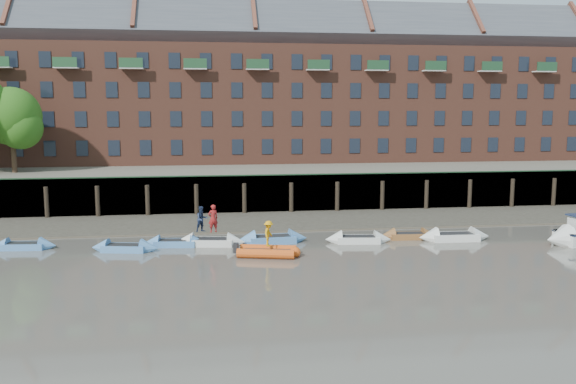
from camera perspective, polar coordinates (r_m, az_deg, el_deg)
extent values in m
plane|color=#58534C|center=(30.84, 2.28, -9.04)|extent=(220.00, 220.00, 0.00)
cube|color=#3D382F|center=(48.17, -1.43, -2.79)|extent=(110.00, 8.00, 0.50)
cube|color=#4C4336|center=(44.85, -0.95, -3.60)|extent=(110.00, 1.60, 0.10)
cube|color=#2D2A26|center=(52.22, -1.96, -0.16)|extent=(110.00, 0.80, 3.20)
cylinder|color=black|center=(52.95, -21.66, -0.94)|extent=(0.36, 0.36, 2.60)
cylinder|color=black|center=(52.12, -17.39, -0.87)|extent=(0.36, 0.36, 2.60)
cylinder|color=black|center=(51.59, -13.01, -0.80)|extent=(0.36, 0.36, 2.60)
cylinder|color=black|center=(51.37, -8.56, -0.72)|extent=(0.36, 0.36, 2.60)
cylinder|color=black|center=(51.46, -4.11, -0.63)|extent=(0.36, 0.36, 2.60)
cylinder|color=black|center=(51.86, 0.31, -0.55)|extent=(0.36, 0.36, 2.60)
cylinder|color=black|center=(52.56, 4.63, -0.46)|extent=(0.36, 0.36, 2.60)
cylinder|color=black|center=(53.55, 8.82, -0.37)|extent=(0.36, 0.36, 2.60)
cylinder|color=black|center=(54.82, 12.83, -0.28)|extent=(0.36, 0.36, 2.60)
cylinder|color=black|center=(56.34, 16.64, -0.20)|extent=(0.36, 0.36, 2.60)
cylinder|color=black|center=(58.10, 20.24, -0.12)|extent=(0.36, 0.36, 2.60)
cylinder|color=black|center=(60.07, 23.61, -0.04)|extent=(0.36, 0.36, 2.60)
cube|color=#264C2D|center=(51.71, -1.94, 1.60)|extent=(110.00, 0.06, 0.10)
cube|color=#5E594D|center=(65.65, -3.16, 1.53)|extent=(110.00, 28.00, 3.20)
cube|color=brown|center=(66.22, -3.28, 8.17)|extent=(80.00, 10.00, 12.00)
cube|color=#42444C|center=(66.63, -3.33, 14.38)|extent=(80.60, 15.56, 15.56)
cube|color=black|center=(63.69, -24.01, 3.71)|extent=(1.10, 0.12, 1.50)
cube|color=black|center=(62.92, -21.39, 3.81)|extent=(1.10, 0.12, 1.50)
cube|color=black|center=(62.28, -18.70, 3.90)|extent=(1.10, 0.12, 1.50)
cube|color=black|center=(61.78, -15.96, 3.98)|extent=(1.10, 0.12, 1.50)
cube|color=black|center=(61.42, -13.19, 4.06)|extent=(1.10, 0.12, 1.50)
cube|color=black|center=(61.21, -10.38, 4.13)|extent=(1.10, 0.12, 1.50)
cube|color=black|center=(61.14, -7.57, 4.19)|extent=(1.10, 0.12, 1.50)
cube|color=black|center=(61.22, -4.75, 4.23)|extent=(1.10, 0.12, 1.50)
cube|color=black|center=(61.45, -1.95, 4.27)|extent=(1.10, 0.12, 1.50)
cube|color=black|center=(61.82, 0.83, 4.30)|extent=(1.10, 0.12, 1.50)
cube|color=black|center=(62.34, 3.56, 4.31)|extent=(1.10, 0.12, 1.50)
cube|color=black|center=(62.99, 6.25, 4.32)|extent=(1.10, 0.12, 1.50)
cube|color=black|center=(63.78, 8.87, 4.32)|extent=(1.10, 0.12, 1.50)
cube|color=black|center=(64.69, 11.43, 4.31)|extent=(1.10, 0.12, 1.50)
cube|color=black|center=(65.74, 13.91, 4.29)|extent=(1.10, 0.12, 1.50)
cube|color=black|center=(66.90, 16.30, 4.26)|extent=(1.10, 0.12, 1.50)
cube|color=black|center=(68.17, 18.61, 4.23)|extent=(1.10, 0.12, 1.50)
cube|color=black|center=(69.55, 20.84, 4.19)|extent=(1.10, 0.12, 1.50)
cube|color=black|center=(71.03, 22.97, 4.15)|extent=(1.10, 0.12, 1.50)
cube|color=black|center=(72.60, 25.01, 4.10)|extent=(1.10, 0.12, 1.50)
cube|color=black|center=(63.57, -24.16, 6.23)|extent=(1.10, 0.12, 1.50)
cube|color=black|center=(62.80, -21.52, 6.36)|extent=(1.10, 0.12, 1.50)
cube|color=black|center=(62.16, -18.82, 6.47)|extent=(1.10, 0.12, 1.50)
cube|color=black|center=(61.65, -16.06, 6.58)|extent=(1.10, 0.12, 1.50)
cube|color=black|center=(61.30, -13.27, 6.67)|extent=(1.10, 0.12, 1.50)
cube|color=black|center=(61.08, -10.45, 6.75)|extent=(1.10, 0.12, 1.50)
cube|color=black|center=(61.02, -7.61, 6.81)|extent=(1.10, 0.12, 1.50)
cube|color=black|center=(61.10, -4.78, 6.85)|extent=(1.10, 0.12, 1.50)
cube|color=black|center=(61.33, -1.96, 6.88)|extent=(1.10, 0.12, 1.50)
cube|color=black|center=(61.70, 0.83, 6.89)|extent=(1.10, 0.12, 1.50)
cube|color=black|center=(62.21, 3.59, 6.89)|extent=(1.10, 0.12, 1.50)
cube|color=black|center=(62.87, 6.29, 6.87)|extent=(1.10, 0.12, 1.50)
cube|color=black|center=(63.66, 8.93, 6.83)|extent=(1.10, 0.12, 1.50)
cube|color=black|center=(64.58, 11.50, 6.79)|extent=(1.10, 0.12, 1.50)
cube|color=black|center=(65.62, 13.99, 6.73)|extent=(1.10, 0.12, 1.50)
cube|color=black|center=(66.79, 16.40, 6.66)|extent=(1.10, 0.12, 1.50)
cube|color=black|center=(68.06, 18.72, 6.58)|extent=(1.10, 0.12, 1.50)
cube|color=black|center=(69.44, 20.95, 6.50)|extent=(1.10, 0.12, 1.50)
cube|color=black|center=(70.92, 23.10, 6.41)|extent=(1.10, 0.12, 1.50)
cube|color=black|center=(72.50, 25.15, 6.31)|extent=(1.10, 0.12, 1.50)
cube|color=black|center=(63.58, -24.31, 8.75)|extent=(1.10, 0.12, 1.50)
cube|color=black|center=(62.80, -21.65, 8.91)|extent=(1.10, 0.12, 1.50)
cube|color=black|center=(62.16, -18.94, 9.05)|extent=(1.10, 0.12, 1.50)
cube|color=black|center=(61.66, -16.17, 9.18)|extent=(1.10, 0.12, 1.50)
cube|color=black|center=(61.30, -13.36, 9.29)|extent=(1.10, 0.12, 1.50)
cube|color=black|center=(61.09, -10.52, 9.37)|extent=(1.10, 0.12, 1.50)
cube|color=black|center=(61.02, -7.66, 9.44)|extent=(1.10, 0.12, 1.50)
cube|color=black|center=(61.10, -4.81, 9.48)|extent=(1.10, 0.12, 1.50)
cube|color=black|center=(61.33, -1.97, 9.50)|extent=(1.10, 0.12, 1.50)
cube|color=black|center=(61.70, 0.84, 9.49)|extent=(1.10, 0.12, 1.50)
cube|color=black|center=(62.22, 3.61, 9.47)|extent=(1.10, 0.12, 1.50)
cube|color=black|center=(62.88, 6.33, 9.42)|extent=(1.10, 0.12, 1.50)
cube|color=black|center=(63.66, 8.98, 9.35)|extent=(1.10, 0.12, 1.50)
cube|color=black|center=(64.58, 11.57, 9.27)|extent=(1.10, 0.12, 1.50)
cube|color=black|center=(65.63, 14.07, 9.17)|extent=(1.10, 0.12, 1.50)
cube|color=black|center=(66.79, 16.50, 9.06)|extent=(1.10, 0.12, 1.50)
cube|color=black|center=(68.07, 18.83, 8.94)|extent=(1.10, 0.12, 1.50)
cube|color=black|center=(69.45, 21.07, 8.80)|extent=(1.10, 0.12, 1.50)
cube|color=black|center=(70.93, 23.22, 8.66)|extent=(1.10, 0.12, 1.50)
cube|color=black|center=(72.50, 25.28, 8.52)|extent=(1.10, 0.12, 1.50)
cube|color=black|center=(63.71, -24.45, 11.26)|extent=(1.10, 0.12, 1.50)
cube|color=black|center=(62.93, -21.79, 11.45)|extent=(1.10, 0.12, 1.50)
cube|color=black|center=(62.29, -19.05, 11.63)|extent=(1.10, 0.12, 1.50)
cube|color=black|center=(61.79, -16.27, 11.77)|extent=(1.10, 0.12, 1.50)
cube|color=black|center=(61.44, -13.44, 11.90)|extent=(1.10, 0.12, 1.50)
cube|color=black|center=(61.22, -10.59, 11.99)|extent=(1.10, 0.12, 1.50)
cube|color=black|center=(61.16, -7.71, 12.06)|extent=(1.10, 0.12, 1.50)
cube|color=black|center=(61.24, -4.84, 12.10)|extent=(1.10, 0.12, 1.50)
cube|color=black|center=(61.47, -1.99, 12.11)|extent=(1.10, 0.12, 1.50)
cube|color=black|center=(61.84, 0.84, 12.09)|extent=(1.10, 0.12, 1.50)
cube|color=black|center=(62.35, 3.63, 12.04)|extent=(1.10, 0.12, 1.50)
cube|color=black|center=(63.01, 6.37, 11.96)|extent=(1.10, 0.12, 1.50)
cube|color=black|center=(63.79, 9.04, 11.87)|extent=(1.10, 0.12, 1.50)
cube|color=black|center=(64.71, 11.64, 11.75)|extent=(1.10, 0.12, 1.50)
cube|color=black|center=(65.75, 14.16, 11.61)|extent=(1.10, 0.12, 1.50)
cube|color=black|center=(66.91, 16.59, 11.45)|extent=(1.10, 0.12, 1.50)
cube|color=black|center=(68.19, 18.94, 11.29)|extent=(1.10, 0.12, 1.50)
cube|color=black|center=(69.56, 21.19, 11.11)|extent=(1.10, 0.12, 1.50)
cube|color=black|center=(71.04, 23.35, 10.92)|extent=(1.10, 0.12, 1.50)
cylinder|color=#3A281C|center=(59.11, -24.30, 3.60)|extent=(0.44, 0.44, 4.00)
sphere|color=#2C6217|center=(58.99, -24.47, 6.47)|extent=(5.12, 5.12, 5.12)
cube|color=#4D82BF|center=(42.51, -23.46, -4.65)|extent=(2.67, 1.37, 0.40)
cone|color=#4D82BF|center=(42.01, -21.52, -4.69)|extent=(1.10, 1.24, 1.17)
cone|color=#4D82BF|center=(43.05, -25.35, -4.61)|extent=(1.10, 1.24, 1.17)
cube|color=black|center=(42.47, -23.47, -4.41)|extent=(2.22, 1.04, 0.06)
cube|color=#4D82BF|center=(39.79, -15.03, -5.07)|extent=(2.92, 1.75, 0.43)
cone|color=#4D82BF|center=(39.31, -12.83, -5.16)|extent=(1.29, 1.42, 1.23)
cone|color=#4D82BF|center=(40.33, -17.18, -4.98)|extent=(1.29, 1.42, 1.23)
cube|color=black|center=(39.74, -15.04, -4.80)|extent=(2.41, 1.36, 0.06)
cube|color=#4D82BF|center=(40.48, -10.51, -4.72)|extent=(2.72, 1.44, 0.41)
cone|color=#4D82BF|center=(40.28, -8.36, -4.73)|extent=(1.13, 1.28, 1.18)
cone|color=#4D82BF|center=(40.73, -12.64, -4.70)|extent=(1.13, 1.28, 1.18)
cube|color=black|center=(40.44, -10.52, -4.46)|extent=(2.26, 1.10, 0.06)
cube|color=silver|center=(40.33, -7.26, -4.66)|extent=(3.10, 1.77, 0.46)
cone|color=silver|center=(40.10, -4.84, -4.70)|extent=(1.34, 1.49, 1.32)
cone|color=silver|center=(40.62, -9.65, -4.62)|extent=(1.34, 1.49, 1.32)
cube|color=black|center=(40.28, -7.27, -4.37)|extent=(2.57, 1.37, 0.06)
cube|color=#4D82BF|center=(40.75, -1.48, -4.45)|extent=(3.15, 1.61, 0.48)
cone|color=#4D82BF|center=(41.11, 0.96, -4.34)|extent=(1.29, 1.47, 1.38)
cone|color=#4D82BF|center=(40.46, -3.96, -4.56)|extent=(1.29, 1.47, 1.38)
cube|color=black|center=(40.70, -1.48, -4.15)|extent=(2.61, 1.23, 0.06)
cube|color=silver|center=(41.07, 6.57, -4.43)|extent=(2.97, 1.62, 0.44)
cone|color=silver|center=(41.31, 8.85, -4.40)|extent=(1.25, 1.40, 1.28)
cone|color=silver|center=(40.90, 4.27, -4.45)|extent=(1.25, 1.40, 1.28)
cube|color=black|center=(41.03, 6.58, -4.15)|extent=(2.46, 1.24, 0.06)
cube|color=brown|center=(42.82, 11.20, -4.04)|extent=(2.63, 1.27, 0.40)
cone|color=brown|center=(43.27, 13.12, -3.97)|extent=(1.05, 1.21, 1.16)
cone|color=brown|center=(42.42, 9.25, -4.10)|extent=(1.05, 1.21, 1.16)
cube|color=black|center=(42.78, 11.21, -3.80)|extent=(2.19, 0.96, 0.06)
cube|color=silver|center=(43.00, 15.29, -4.06)|extent=(3.20, 1.53, 0.49)
cone|color=silver|center=(43.68, 17.55, -3.97)|extent=(1.27, 1.46, 1.42)
cone|color=silver|center=(42.38, 12.96, -4.16)|extent=(1.27, 1.46, 1.42)
cube|color=black|center=(42.95, 15.30, -3.77)|extent=(2.66, 1.16, 0.06)
cylinder|color=#D44F16|center=(37.82, -1.85, -5.36)|extent=(3.50, 1.40, 0.57)
cylinder|color=#D44F16|center=(36.66, -2.12, -5.80)|extent=(3.50, 1.40, 0.57)
sphere|color=#D44F16|center=(37.04, 0.68, -5.65)|extent=(0.66, 0.66, 0.66)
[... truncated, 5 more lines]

